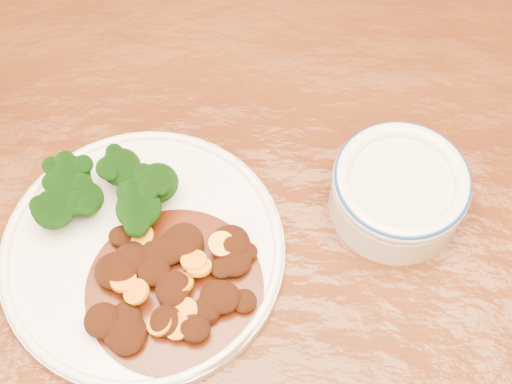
# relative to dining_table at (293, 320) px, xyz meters

# --- Properties ---
(dining_table) EXTENTS (1.58, 1.04, 0.75)m
(dining_table) POSITION_rel_dining_table_xyz_m (0.00, 0.00, 0.00)
(dining_table) COLOR #542A0E
(dining_table) RESTS_ON ground
(dinner_plate) EXTENTS (0.27, 0.27, 0.02)m
(dinner_plate) POSITION_rel_dining_table_xyz_m (-0.15, 0.02, 0.09)
(dinner_plate) COLOR silver
(dinner_plate) RESTS_ON dining_table
(broccoli_florets) EXTENTS (0.13, 0.09, 0.05)m
(broccoli_florets) POSITION_rel_dining_table_xyz_m (-0.19, 0.06, 0.12)
(broccoli_florets) COLOR #688D49
(broccoli_florets) RESTS_ON dinner_plate
(mince_stew) EXTENTS (0.16, 0.16, 0.03)m
(mince_stew) POSITION_rel_dining_table_xyz_m (-0.11, -0.02, 0.10)
(mince_stew) COLOR #431407
(mince_stew) RESTS_ON dinner_plate
(dip_bowl) EXTENTS (0.13, 0.13, 0.06)m
(dip_bowl) POSITION_rel_dining_table_xyz_m (0.09, 0.10, 0.11)
(dip_bowl) COLOR silver
(dip_bowl) RESTS_ON dining_table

